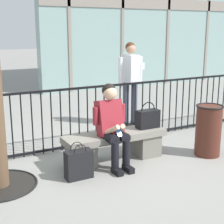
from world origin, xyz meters
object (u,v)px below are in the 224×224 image
object	(u,v)px
shopping_bag	(79,164)
trash_can	(208,130)
stone_bench	(115,144)
bystander_at_railing	(130,77)
seated_person_with_phone	(112,123)
handbag_on_bench	(148,118)

from	to	relation	value
shopping_bag	trash_can	xyz separation A→B (m)	(2.15, -0.16, 0.22)
stone_bench	shopping_bag	bearing A→B (deg)	-157.08
shopping_bag	trash_can	distance (m)	2.17
shopping_bag	trash_can	world-z (taller)	trash_can
bystander_at_railing	trash_can	distance (m)	2.19
stone_bench	shopping_bag	xyz separation A→B (m)	(-0.73, -0.31, -0.07)
seated_person_with_phone	shopping_bag	size ratio (longest dim) A/B	2.43
stone_bench	handbag_on_bench	world-z (taller)	handbag_on_bench
handbag_on_bench	trash_can	world-z (taller)	handbag_on_bench
seated_person_with_phone	shopping_bag	world-z (taller)	seated_person_with_phone
stone_bench	seated_person_with_phone	xyz separation A→B (m)	(-0.12, -0.13, 0.38)
handbag_on_bench	bystander_at_railing	bearing A→B (deg)	67.62
stone_bench	seated_person_with_phone	distance (m)	0.42
stone_bench	bystander_at_railing	xyz separation A→B (m)	(1.25, 1.63, 0.73)
handbag_on_bench	trash_can	xyz separation A→B (m)	(0.84, -0.46, -0.18)
shopping_bag	bystander_at_railing	size ratio (longest dim) A/B	0.29
stone_bench	handbag_on_bench	bearing A→B (deg)	-0.99
seated_person_with_phone	bystander_at_railing	xyz separation A→B (m)	(1.38, 1.76, 0.35)
seated_person_with_phone	bystander_at_railing	world-z (taller)	bystander_at_railing
seated_person_with_phone	handbag_on_bench	world-z (taller)	seated_person_with_phone
seated_person_with_phone	shopping_bag	bearing A→B (deg)	-163.52
stone_bench	trash_can	distance (m)	1.51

